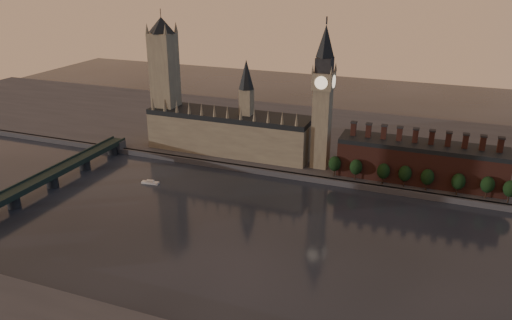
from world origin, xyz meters
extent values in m
plane|color=black|center=(0.00, 0.00, 0.00)|extent=(900.00, 900.00, 0.00)
cube|color=#46464B|center=(0.00, 90.00, 2.00)|extent=(900.00, 4.00, 4.00)
cube|color=#46464B|center=(0.00, 180.00, 2.00)|extent=(900.00, 180.00, 4.00)
cube|color=gray|center=(-65.00, 115.00, 18.00)|extent=(130.00, 30.00, 28.00)
cube|color=black|center=(-65.00, 115.00, 34.00)|extent=(130.00, 30.00, 4.00)
cube|color=gray|center=(-50.00, 115.00, 44.00)|extent=(9.00, 9.00, 24.00)
cone|color=black|center=(-50.00, 115.00, 67.00)|extent=(12.00, 12.00, 22.00)
cone|color=gray|center=(-124.00, 101.00, 41.00)|extent=(2.60, 2.60, 10.00)
cone|color=gray|center=(-113.27, 101.00, 41.00)|extent=(2.60, 2.60, 10.00)
cone|color=gray|center=(-102.55, 101.00, 41.00)|extent=(2.60, 2.60, 10.00)
cone|color=gray|center=(-91.82, 101.00, 41.00)|extent=(2.60, 2.60, 10.00)
cone|color=gray|center=(-81.09, 101.00, 41.00)|extent=(2.60, 2.60, 10.00)
cone|color=gray|center=(-70.36, 101.00, 41.00)|extent=(2.60, 2.60, 10.00)
cone|color=gray|center=(-59.64, 101.00, 41.00)|extent=(2.60, 2.60, 10.00)
cone|color=gray|center=(-48.91, 101.00, 41.00)|extent=(2.60, 2.60, 10.00)
cone|color=gray|center=(-38.18, 101.00, 41.00)|extent=(2.60, 2.60, 10.00)
cone|color=gray|center=(-27.45, 101.00, 41.00)|extent=(2.60, 2.60, 10.00)
cone|color=gray|center=(-16.73, 101.00, 41.00)|extent=(2.60, 2.60, 10.00)
cone|color=gray|center=(-6.00, 101.00, 41.00)|extent=(2.60, 2.60, 10.00)
cube|color=gray|center=(-120.00, 115.00, 49.00)|extent=(18.00, 18.00, 90.00)
cone|color=black|center=(-120.00, 115.00, 100.00)|extent=(24.00, 24.00, 12.00)
cylinder|color=#232326|center=(-120.00, 115.00, 106.00)|extent=(0.50, 0.50, 12.00)
cone|color=gray|center=(-128.00, 107.00, 98.00)|extent=(3.00, 3.00, 8.00)
cone|color=gray|center=(-112.00, 107.00, 98.00)|extent=(3.00, 3.00, 8.00)
cone|color=gray|center=(-128.00, 123.00, 98.00)|extent=(3.00, 3.00, 8.00)
cone|color=gray|center=(-112.00, 123.00, 98.00)|extent=(3.00, 3.00, 8.00)
cube|color=gray|center=(10.00, 110.00, 33.00)|extent=(12.00, 12.00, 58.00)
cube|color=gray|center=(10.00, 110.00, 68.00)|extent=(14.00, 14.00, 12.00)
cube|color=#232326|center=(10.00, 110.00, 79.00)|extent=(11.00, 11.00, 10.00)
cone|color=black|center=(10.00, 110.00, 95.00)|extent=(13.00, 13.00, 22.00)
cylinder|color=#232326|center=(10.00, 110.00, 108.50)|extent=(1.00, 1.00, 5.00)
cylinder|color=beige|center=(10.00, 102.80, 68.00)|extent=(9.00, 0.50, 9.00)
cylinder|color=beige|center=(10.00, 117.20, 68.00)|extent=(9.00, 0.50, 9.00)
cylinder|color=beige|center=(2.80, 110.00, 68.00)|extent=(0.50, 9.00, 9.00)
cylinder|color=beige|center=(17.20, 110.00, 68.00)|extent=(0.50, 9.00, 9.00)
cone|color=gray|center=(3.50, 103.50, 77.00)|extent=(2.00, 2.00, 6.00)
cone|color=gray|center=(16.50, 103.50, 77.00)|extent=(2.00, 2.00, 6.00)
cone|color=gray|center=(3.50, 116.50, 77.00)|extent=(2.00, 2.00, 6.00)
cone|color=gray|center=(16.50, 116.50, 77.00)|extent=(2.00, 2.00, 6.00)
cube|color=#51271F|center=(80.00, 110.00, 16.00)|extent=(110.00, 25.00, 24.00)
cube|color=black|center=(80.00, 110.00, 29.50)|extent=(110.00, 25.00, 3.00)
cube|color=#51271F|center=(33.00, 110.00, 35.50)|extent=(3.50, 3.50, 9.00)
cube|color=#232326|center=(33.00, 110.00, 40.50)|extent=(4.20, 4.20, 1.00)
cube|color=#51271F|center=(43.44, 110.00, 35.50)|extent=(3.50, 3.50, 9.00)
cube|color=#232326|center=(43.44, 110.00, 40.50)|extent=(4.20, 4.20, 1.00)
cube|color=#51271F|center=(53.89, 110.00, 35.50)|extent=(3.50, 3.50, 9.00)
cube|color=#232326|center=(53.89, 110.00, 40.50)|extent=(4.20, 4.20, 1.00)
cube|color=#51271F|center=(64.33, 110.00, 35.50)|extent=(3.50, 3.50, 9.00)
cube|color=#232326|center=(64.33, 110.00, 40.50)|extent=(4.20, 4.20, 1.00)
cube|color=#51271F|center=(74.78, 110.00, 35.50)|extent=(3.50, 3.50, 9.00)
cube|color=#232326|center=(74.78, 110.00, 40.50)|extent=(4.20, 4.20, 1.00)
cube|color=#51271F|center=(85.22, 110.00, 35.50)|extent=(3.50, 3.50, 9.00)
cube|color=#232326|center=(85.22, 110.00, 40.50)|extent=(4.20, 4.20, 1.00)
cube|color=#51271F|center=(95.67, 110.00, 35.50)|extent=(3.50, 3.50, 9.00)
cube|color=#232326|center=(95.67, 110.00, 40.50)|extent=(4.20, 4.20, 1.00)
cube|color=#51271F|center=(106.11, 110.00, 35.50)|extent=(3.50, 3.50, 9.00)
cube|color=#232326|center=(106.11, 110.00, 40.50)|extent=(4.20, 4.20, 1.00)
cube|color=#51271F|center=(116.56, 110.00, 35.50)|extent=(3.50, 3.50, 9.00)
cube|color=#232326|center=(116.56, 110.00, 40.50)|extent=(4.20, 4.20, 1.00)
cube|color=#51271F|center=(127.00, 110.00, 35.50)|extent=(3.50, 3.50, 9.00)
cube|color=#232326|center=(127.00, 110.00, 40.50)|extent=(4.20, 4.20, 1.00)
cylinder|color=black|center=(24.21, 95.48, 7.00)|extent=(0.80, 0.80, 6.00)
ellipsoid|color=black|center=(24.21, 95.48, 13.50)|extent=(8.60, 8.60, 10.75)
cylinder|color=black|center=(39.19, 94.66, 7.00)|extent=(0.80, 0.80, 6.00)
ellipsoid|color=black|center=(39.19, 94.66, 13.50)|extent=(8.60, 8.60, 10.75)
cylinder|color=black|center=(57.81, 93.97, 7.00)|extent=(0.80, 0.80, 6.00)
ellipsoid|color=black|center=(57.81, 93.97, 13.50)|extent=(8.60, 8.60, 10.75)
cylinder|color=black|center=(71.75, 95.13, 7.00)|extent=(0.80, 0.80, 6.00)
ellipsoid|color=black|center=(71.75, 95.13, 13.50)|extent=(8.60, 8.60, 10.75)
cylinder|color=black|center=(86.03, 94.21, 7.00)|extent=(0.80, 0.80, 6.00)
ellipsoid|color=black|center=(86.03, 94.21, 13.50)|extent=(8.60, 8.60, 10.75)
cylinder|color=black|center=(105.02, 93.78, 7.00)|extent=(0.80, 0.80, 6.00)
ellipsoid|color=black|center=(105.02, 93.78, 13.50)|extent=(8.60, 8.60, 10.75)
cylinder|color=black|center=(122.30, 95.19, 7.00)|extent=(0.80, 0.80, 6.00)
ellipsoid|color=black|center=(122.30, 95.19, 13.50)|extent=(8.60, 8.60, 10.75)
cylinder|color=black|center=(135.21, 93.53, 7.00)|extent=(0.80, 0.80, 6.00)
ellipsoid|color=black|center=(135.21, 93.53, 13.50)|extent=(8.60, 8.60, 10.75)
cube|color=black|center=(-155.00, -5.00, 9.00)|extent=(12.00, 200.00, 2.50)
cube|color=black|center=(-160.50, -5.00, 10.90)|extent=(1.00, 200.00, 1.30)
cube|color=black|center=(-149.50, -5.00, 10.90)|extent=(1.00, 200.00, 1.30)
cube|color=#46464B|center=(-155.00, 90.00, 7.00)|extent=(14.00, 8.00, 6.00)
cylinder|color=#232326|center=(-155.00, -17.00, 3.88)|extent=(8.00, 8.00, 7.75)
cylinder|color=#232326|center=(-155.00, 17.00, 3.88)|extent=(8.00, 8.00, 7.75)
cylinder|color=#232326|center=(-155.00, 51.00, 3.88)|extent=(8.00, 8.00, 7.75)
cylinder|color=#232326|center=(-155.00, 85.00, 3.88)|extent=(8.00, 8.00, 7.75)
cube|color=silver|center=(-94.96, 45.64, 0.70)|extent=(12.63, 5.09, 1.40)
cube|color=silver|center=(-94.96, 45.64, 1.93)|extent=(5.56, 3.30, 1.05)
camera|label=1|loc=(88.98, -225.46, 142.89)|focal=35.00mm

